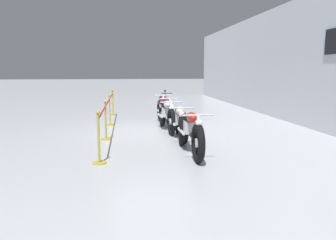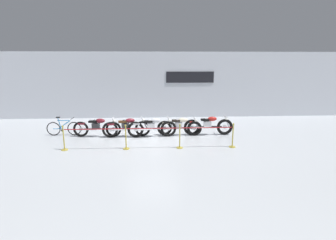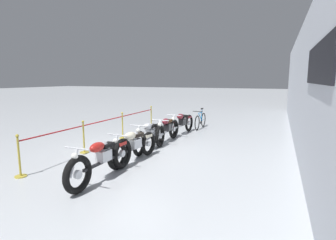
{
  "view_description": "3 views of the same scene",
  "coord_description": "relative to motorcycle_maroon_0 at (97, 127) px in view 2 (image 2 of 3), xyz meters",
  "views": [
    {
      "loc": [
        9.82,
        -0.71,
        1.82
      ],
      "look_at": [
        1.26,
        0.38,
        0.51
      ],
      "focal_mm": 35.0,
      "sensor_mm": 36.0,
      "label": 1
    },
    {
      "loc": [
        0.09,
        -11.84,
        3.61
      ],
      "look_at": [
        0.74,
        0.12,
        0.92
      ],
      "focal_mm": 28.0,
      "sensor_mm": 36.0,
      "label": 2
    },
    {
      "loc": [
        7.63,
        4.39,
        2.35
      ],
      "look_at": [
        -0.44,
        0.98,
        0.97
      ],
      "focal_mm": 28.0,
      "sensor_mm": 36.0,
      "label": 3
    }
  ],
  "objects": [
    {
      "name": "ground_plane",
      "position": [
        2.68,
        -0.67,
        -0.48
      ],
      "size": [
        120.0,
        120.0,
        0.0
      ],
      "primitive_type": "plane",
      "color": "#B2B7BC"
    },
    {
      "name": "motorcycle_maroon_0",
      "position": [
        0.0,
        0.0,
        0.0
      ],
      "size": [
        2.35,
        0.62,
        0.96
      ],
      "color": "black",
      "rests_on": "ground"
    },
    {
      "name": "bicycle",
      "position": [
        -1.71,
        0.33,
        -0.11
      ],
      "size": [
        1.7,
        0.48,
        0.95
      ],
      "color": "black",
      "rests_on": "ground"
    },
    {
      "name": "back_wall",
      "position": [
        2.69,
        4.46,
        1.62
      ],
      "size": [
        28.0,
        0.29,
        4.2
      ],
      "color": "silver",
      "rests_on": "ground"
    },
    {
      "name": "motorcycle_cream_3",
      "position": [
        4.03,
        0.02,
        -0.02
      ],
      "size": [
        2.22,
        0.62,
        0.95
      ],
      "color": "black",
      "rests_on": "ground"
    },
    {
      "name": "stanchion_far_right",
      "position": [
        6.12,
        -1.93,
        -0.12
      ],
      "size": [
        0.28,
        0.28,
        1.05
      ],
      "color": "gold",
      "rests_on": "ground"
    },
    {
      "name": "motorcycle_red_4",
      "position": [
        5.48,
        0.01,
        0.0
      ],
      "size": [
        2.47,
        0.62,
        0.98
      ],
      "color": "black",
      "rests_on": "ground"
    },
    {
      "name": "stanchion_mid_right",
      "position": [
        3.85,
        -1.93,
        -0.12
      ],
      "size": [
        0.28,
        0.28,
        1.05
      ],
      "color": "gold",
      "rests_on": "ground"
    },
    {
      "name": "motorcycle_silver_2",
      "position": [
        2.68,
        -0.17,
        -0.0
      ],
      "size": [
        2.38,
        0.62,
        0.97
      ],
      "color": "black",
      "rests_on": "ground"
    },
    {
      "name": "stanchion_mid_left",
      "position": [
        1.59,
        -1.93,
        -0.12
      ],
      "size": [
        0.28,
        0.28,
        1.05
      ],
      "color": "gold",
      "rests_on": "ground"
    },
    {
      "name": "motorcycle_maroon_1",
      "position": [
        1.43,
        -0.08,
        -0.0
      ],
      "size": [
        2.33,
        0.62,
        0.96
      ],
      "color": "black",
      "rests_on": "ground"
    },
    {
      "name": "stanchion_far_left",
      "position": [
        1.32,
        -1.93,
        0.21
      ],
      "size": [
        7.18,
        0.28,
        1.05
      ],
      "color": "gold",
      "rests_on": "ground"
    }
  ]
}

